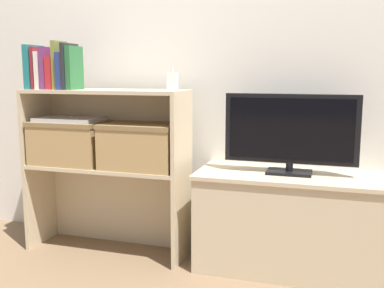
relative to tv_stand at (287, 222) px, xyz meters
name	(u,v)px	position (x,y,z in m)	size (l,w,h in m)	color
ground_plane	(183,272)	(-0.50, -0.20, -0.25)	(16.00, 16.00, 0.00)	brown
wall_back	(207,37)	(-0.50, 0.23, 0.95)	(10.00, 0.05, 2.40)	silver
tv_stand	(287,222)	(0.00, 0.00, 0.00)	(0.93, 0.42, 0.50)	#CCB793
tv	(291,131)	(0.00, 0.00, 0.47)	(0.65, 0.14, 0.40)	black
bookshelf_lower_tier	(113,194)	(-0.99, 0.02, 0.06)	(0.90, 0.30, 0.50)	#CCB793
bookshelf_upper_tier	(110,116)	(-0.99, 0.01, 0.51)	(0.90, 0.30, 0.42)	#CCB793
book_teal	(34,67)	(-1.40, -0.09, 0.78)	(0.03, 0.16, 0.24)	#1E7075
book_maroon	(39,68)	(-1.37, -0.09, 0.78)	(0.02, 0.14, 0.23)	maroon
book_ivory	(43,71)	(-1.34, -0.09, 0.76)	(0.02, 0.14, 0.20)	silver
book_plum	(48,68)	(-1.31, -0.09, 0.78)	(0.03, 0.13, 0.23)	#6B2D66
book_crimson	(55,73)	(-1.27, -0.09, 0.75)	(0.04, 0.14, 0.18)	#B22328
book_olive	(60,65)	(-1.24, -0.09, 0.79)	(0.03, 0.13, 0.26)	olive
book_navy	(66,71)	(-1.20, -0.09, 0.76)	(0.03, 0.15, 0.20)	navy
book_charcoal	(70,67)	(-1.17, -0.09, 0.78)	(0.02, 0.16, 0.25)	#232328
book_forest	(74,68)	(-1.15, -0.09, 0.78)	(0.03, 0.14, 0.23)	#286638
baby_monitor	(173,81)	(-0.60, -0.05, 0.71)	(0.05, 0.04, 0.12)	white
storage_basket_left	(71,141)	(-1.21, -0.06, 0.37)	(0.41, 0.27, 0.24)	tan
storage_basket_right	(141,144)	(-0.78, -0.06, 0.37)	(0.41, 0.27, 0.24)	tan
laptop	(70,119)	(-1.21, -0.06, 0.49)	(0.35, 0.22, 0.02)	#BCBCC1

